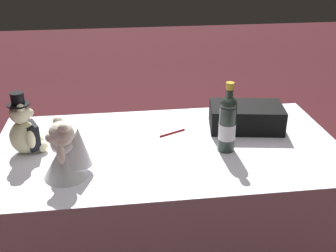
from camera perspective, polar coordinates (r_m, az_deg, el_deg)
name	(u,v)px	position (r m, az deg, el deg)	size (l,w,h in m)	color
reception_table	(168,213)	(2.03, 0.00, -12.04)	(1.55, 0.82, 0.74)	white
teddy_bear_groom	(25,130)	(1.84, -19.31, -0.57)	(0.15, 0.15, 0.28)	beige
teddy_bear_bride	(68,152)	(1.62, -13.84, -3.48)	(0.23, 0.20, 0.24)	white
champagne_bottle	(228,123)	(1.76, 8.31, 0.46)	(0.07, 0.07, 0.31)	#29362D
signing_pen	(172,133)	(1.94, 0.50, -1.00)	(0.13, 0.07, 0.01)	maroon
gift_case_black	(246,117)	(2.01, 10.84, 1.24)	(0.37, 0.25, 0.12)	black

